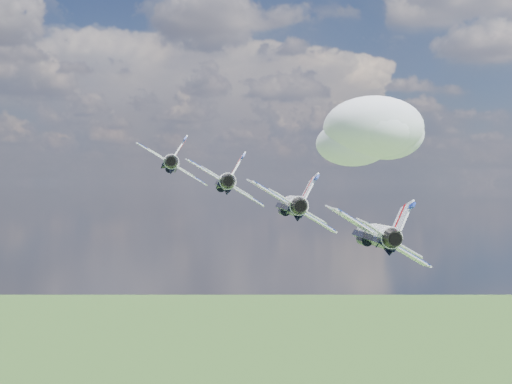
% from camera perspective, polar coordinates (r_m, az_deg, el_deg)
% --- Properties ---
extents(cloud_far, '(63.53, 49.92, 24.96)m').
position_cam_1_polar(cloud_far, '(308.54, 8.28, 4.72)').
color(cloud_far, white).
extents(jet_0, '(14.45, 17.47, 9.25)m').
position_cam_1_polar(jet_0, '(97.18, -6.67, 2.32)').
color(jet_0, white).
extents(jet_1, '(14.45, 17.47, 9.25)m').
position_cam_1_polar(jet_1, '(87.17, -2.47, 0.86)').
color(jet_1, white).
extents(jet_2, '(14.45, 17.47, 9.25)m').
position_cam_1_polar(jet_2, '(77.82, 2.77, -0.97)').
color(jet_2, white).
extents(jet_3, '(14.45, 17.47, 9.25)m').
position_cam_1_polar(jet_3, '(69.40, 9.37, -3.25)').
color(jet_3, white).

